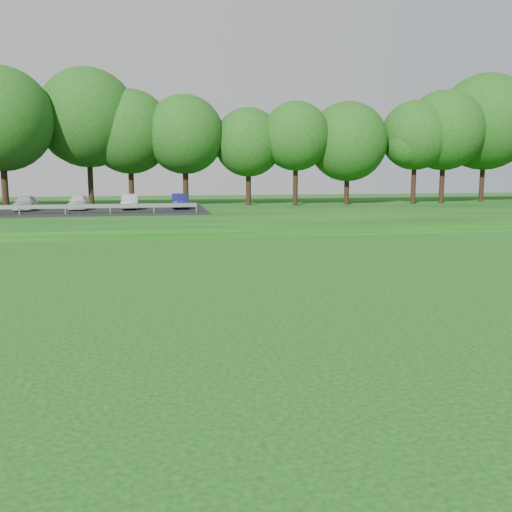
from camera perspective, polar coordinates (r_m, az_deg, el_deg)
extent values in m
cube|color=#0C410E|center=(50.90, 8.35, 4.48)|extent=(130.00, 30.00, 0.60)
cube|color=gray|center=(37.99, 15.10, 2.35)|extent=(130.00, 1.60, 0.04)
cube|color=black|center=(47.82, -19.67, 4.24)|extent=(24.00, 9.00, 0.18)
imported|color=silver|center=(48.14, -22.07, 4.96)|extent=(1.42, 3.52, 1.20)
imported|color=silver|center=(47.50, -17.33, 5.16)|extent=(1.42, 3.52, 1.20)
imported|color=#9EA2A5|center=(47.18, -12.48, 5.33)|extent=(1.27, 3.64, 1.20)
imported|color=#171753|center=(47.21, -7.60, 5.47)|extent=(1.27, 3.64, 1.20)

